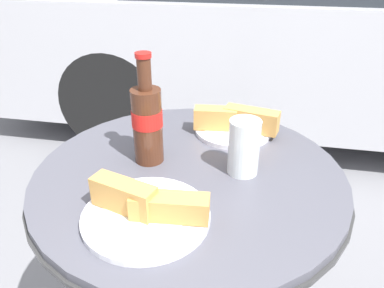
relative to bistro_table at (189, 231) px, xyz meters
The scene contains 6 objects.
bistro_table is the anchor object (origin of this frame).
cola_bottle_left 0.30m from the bistro_table, 163.56° to the left, with size 0.07×0.07×0.26m.
drinking_glass 0.26m from the bistro_table, ahead, with size 0.07×0.07×0.13m.
lunch_plate_near 0.27m from the bistro_table, 104.75° to the right, with size 0.24×0.24×0.07m.
lunch_plate_far 0.30m from the bistro_table, 68.47° to the left, with size 0.23×0.20×0.07m.
parked_car 2.18m from the bistro_table, 77.22° to the left, with size 4.16×1.71×1.47m.
Camera 1 is at (0.14, -0.69, 1.23)m, focal length 35.00 mm.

